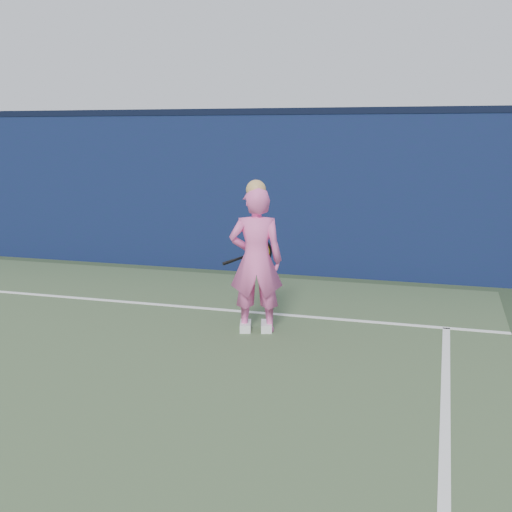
% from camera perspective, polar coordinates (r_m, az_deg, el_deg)
% --- Properties ---
extents(backstop_wall, '(24.00, 0.40, 2.50)m').
position_cam_1_polar(backstop_wall, '(11.03, -8.88, 5.70)').
color(backstop_wall, '#0D1D3B').
rests_on(backstop_wall, ground).
extents(wall_cap, '(24.00, 0.42, 0.10)m').
position_cam_1_polar(wall_cap, '(10.99, -9.09, 12.46)').
color(wall_cap, black).
rests_on(wall_cap, backstop_wall).
extents(player, '(0.68, 0.54, 1.72)m').
position_cam_1_polar(player, '(7.17, 0.00, -0.34)').
color(player, pink).
rests_on(player, ground).
extents(racket, '(0.55, 0.37, 0.33)m').
position_cam_1_polar(racket, '(7.65, 0.13, 0.26)').
color(racket, black).
rests_on(racket, ground).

